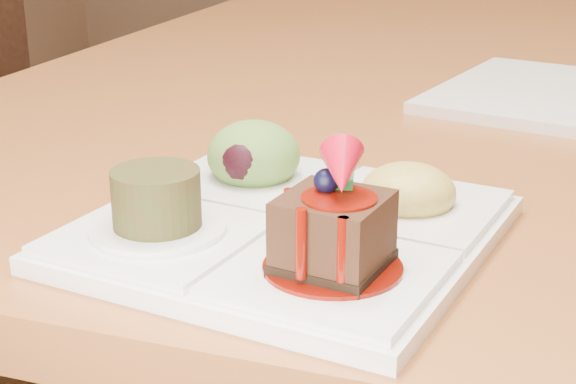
% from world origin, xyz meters
% --- Properties ---
extents(dining_table, '(1.00, 1.80, 0.75)m').
position_xyz_m(dining_table, '(0.00, 0.00, 0.68)').
color(dining_table, brown).
rests_on(dining_table, ground).
extents(sampler_plate, '(0.28, 0.28, 0.10)m').
position_xyz_m(sampler_plate, '(-0.01, -0.75, 0.77)').
color(sampler_plate, silver).
rests_on(sampler_plate, dining_table).
extents(second_plate, '(0.32, 0.32, 0.01)m').
position_xyz_m(second_plate, '(0.15, -0.30, 0.76)').
color(second_plate, silver).
rests_on(second_plate, dining_table).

